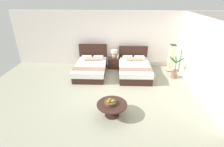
{
  "coord_description": "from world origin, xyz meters",
  "views": [
    {
      "loc": [
        0.35,
        -5.61,
        3.48
      ],
      "look_at": [
        0.04,
        0.47,
        0.59
      ],
      "focal_mm": 27.34,
      "sensor_mm": 36.0,
      "label": 1
    }
  ],
  "objects_px": {
    "bed_near_corner": "(134,69)",
    "vase": "(118,56)",
    "floor_lamp_corner": "(171,58)",
    "nightstand": "(114,63)",
    "fruit_bowl": "(110,102)",
    "potted_palm": "(175,71)",
    "table_lamp": "(114,53)",
    "bed_near_window": "(91,68)",
    "coffee_table": "(112,107)"
  },
  "relations": [
    {
      "from": "fruit_bowl",
      "to": "coffee_table",
      "type": "bearing_deg",
      "value": 3.73
    },
    {
      "from": "bed_near_corner",
      "to": "vase",
      "type": "xyz_separation_m",
      "value": [
        -0.79,
        0.72,
        0.34
      ]
    },
    {
      "from": "coffee_table",
      "to": "nightstand",
      "type": "bearing_deg",
      "value": 91.42
    },
    {
      "from": "vase",
      "to": "coffee_table",
      "type": "height_order",
      "value": "vase"
    },
    {
      "from": "bed_near_corner",
      "to": "table_lamp",
      "type": "bearing_deg",
      "value": 141.02
    },
    {
      "from": "table_lamp",
      "to": "coffee_table",
      "type": "bearing_deg",
      "value": -88.59
    },
    {
      "from": "nightstand",
      "to": "table_lamp",
      "type": "height_order",
      "value": "table_lamp"
    },
    {
      "from": "bed_near_window",
      "to": "table_lamp",
      "type": "height_order",
      "value": "bed_near_window"
    },
    {
      "from": "bed_near_window",
      "to": "fruit_bowl",
      "type": "height_order",
      "value": "bed_near_window"
    },
    {
      "from": "table_lamp",
      "to": "vase",
      "type": "xyz_separation_m",
      "value": [
        0.18,
        -0.06,
        -0.15
      ]
    },
    {
      "from": "table_lamp",
      "to": "floor_lamp_corner",
      "type": "distance_m",
      "value": 2.75
    },
    {
      "from": "floor_lamp_corner",
      "to": "nightstand",
      "type": "bearing_deg",
      "value": 174.81
    },
    {
      "from": "bed_near_window",
      "to": "bed_near_corner",
      "type": "xyz_separation_m",
      "value": [
        2.02,
        -0.01,
        0.01
      ]
    },
    {
      "from": "bed_near_corner",
      "to": "fruit_bowl",
      "type": "relative_size",
      "value": 5.87
    },
    {
      "from": "coffee_table",
      "to": "fruit_bowl",
      "type": "bearing_deg",
      "value": -176.27
    },
    {
      "from": "vase",
      "to": "coffee_table",
      "type": "relative_size",
      "value": 0.22
    },
    {
      "from": "bed_near_corner",
      "to": "fruit_bowl",
      "type": "distance_m",
      "value": 3.12
    },
    {
      "from": "nightstand",
      "to": "floor_lamp_corner",
      "type": "height_order",
      "value": "floor_lamp_corner"
    },
    {
      "from": "vase",
      "to": "floor_lamp_corner",
      "type": "relative_size",
      "value": 0.15
    },
    {
      "from": "floor_lamp_corner",
      "to": "potted_palm",
      "type": "relative_size",
      "value": 1.3
    },
    {
      "from": "coffee_table",
      "to": "fruit_bowl",
      "type": "xyz_separation_m",
      "value": [
        -0.05,
        -0.0,
        0.16
      ]
    },
    {
      "from": "bed_near_window",
      "to": "nightstand",
      "type": "distance_m",
      "value": 1.29
    },
    {
      "from": "bed_near_corner",
      "to": "potted_palm",
      "type": "bearing_deg",
      "value": -6.34
    },
    {
      "from": "potted_palm",
      "to": "vase",
      "type": "bearing_deg",
      "value": 160.31
    },
    {
      "from": "bed_near_corner",
      "to": "coffee_table",
      "type": "height_order",
      "value": "bed_near_corner"
    },
    {
      "from": "bed_near_corner",
      "to": "potted_palm",
      "type": "height_order",
      "value": "bed_near_corner"
    },
    {
      "from": "vase",
      "to": "nightstand",
      "type": "bearing_deg",
      "value": 167.31
    },
    {
      "from": "fruit_bowl",
      "to": "floor_lamp_corner",
      "type": "xyz_separation_m",
      "value": [
        2.69,
        3.48,
        0.18
      ]
    },
    {
      "from": "fruit_bowl",
      "to": "floor_lamp_corner",
      "type": "height_order",
      "value": "floor_lamp_corner"
    },
    {
      "from": "table_lamp",
      "to": "bed_near_corner",
      "type": "bearing_deg",
      "value": -38.98
    },
    {
      "from": "table_lamp",
      "to": "fruit_bowl",
      "type": "bearing_deg",
      "value": -89.4
    },
    {
      "from": "vase",
      "to": "floor_lamp_corner",
      "type": "distance_m",
      "value": 2.56
    },
    {
      "from": "bed_near_window",
      "to": "floor_lamp_corner",
      "type": "distance_m",
      "value": 3.84
    },
    {
      "from": "nightstand",
      "to": "vase",
      "type": "height_order",
      "value": "vase"
    },
    {
      "from": "bed_near_window",
      "to": "nightstand",
      "type": "bearing_deg",
      "value": 35.68
    },
    {
      "from": "nightstand",
      "to": "potted_palm",
      "type": "bearing_deg",
      "value": -19.25
    },
    {
      "from": "bed_near_corner",
      "to": "coffee_table",
      "type": "relative_size",
      "value": 2.28
    },
    {
      "from": "bed_near_corner",
      "to": "potted_palm",
      "type": "relative_size",
      "value": 2.07
    },
    {
      "from": "bed_near_corner",
      "to": "coffee_table",
      "type": "bearing_deg",
      "value": -106.42
    },
    {
      "from": "coffee_table",
      "to": "fruit_bowl",
      "type": "relative_size",
      "value": 2.58
    },
    {
      "from": "vase",
      "to": "potted_palm",
      "type": "relative_size",
      "value": 0.2
    },
    {
      "from": "vase",
      "to": "bed_near_corner",
      "type": "bearing_deg",
      "value": -42.47
    },
    {
      "from": "vase",
      "to": "coffee_table",
      "type": "distance_m",
      "value": 3.7
    },
    {
      "from": "bed_near_corner",
      "to": "floor_lamp_corner",
      "type": "bearing_deg",
      "value": 16.21
    },
    {
      "from": "table_lamp",
      "to": "fruit_bowl",
      "type": "distance_m",
      "value": 3.76
    },
    {
      "from": "bed_near_window",
      "to": "fruit_bowl",
      "type": "xyz_separation_m",
      "value": [
        1.09,
        -2.98,
        0.19
      ]
    },
    {
      "from": "fruit_bowl",
      "to": "potted_palm",
      "type": "distance_m",
      "value": 3.88
    },
    {
      "from": "fruit_bowl",
      "to": "potted_palm",
      "type": "height_order",
      "value": "potted_palm"
    },
    {
      "from": "potted_palm",
      "to": "bed_near_corner",
      "type": "bearing_deg",
      "value": 173.66
    },
    {
      "from": "bed_near_window",
      "to": "fruit_bowl",
      "type": "relative_size",
      "value": 5.75
    }
  ]
}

